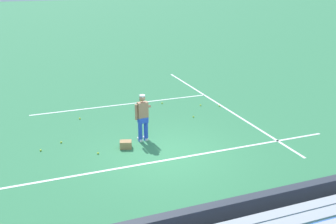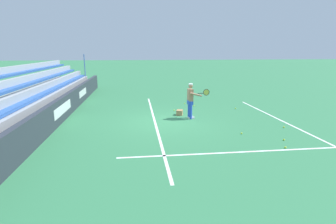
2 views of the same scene
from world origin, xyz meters
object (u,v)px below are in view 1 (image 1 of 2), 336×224
at_px(ball_box_cardboard, 126,145).
at_px(tennis_ball_on_baseline, 162,103).
at_px(tennis_ball_midcourt, 193,117).
at_px(tennis_player, 143,117).
at_px(tennis_ball_near_player, 98,153).
at_px(tennis_ball_far_left, 61,142).
at_px(tennis_ball_toward_net, 219,106).
at_px(tennis_ball_by_box, 80,118).
at_px(tennis_ball_stray_back, 41,150).
at_px(tennis_ball_far_right, 201,105).

relative_size(ball_box_cardboard, tennis_ball_on_baseline, 6.06).
bearing_deg(tennis_ball_midcourt, tennis_player, -150.40).
distance_m(tennis_ball_near_player, tennis_ball_far_left, 1.71).
relative_size(ball_box_cardboard, tennis_ball_toward_net, 6.06).
bearing_deg(ball_box_cardboard, tennis_ball_toward_net, 28.80).
xyz_separation_m(tennis_ball_on_baseline, tennis_ball_midcourt, (0.60, -2.16, 0.00)).
bearing_deg(tennis_ball_by_box, tennis_ball_toward_net, -5.56).
bearing_deg(tennis_ball_near_player, tennis_ball_far_left, 127.62).
relative_size(tennis_ball_near_player, tennis_ball_midcourt, 1.00).
distance_m(tennis_ball_stray_back, tennis_ball_far_right, 7.53).
relative_size(tennis_ball_toward_net, tennis_ball_far_right, 1.00).
xyz_separation_m(tennis_ball_far_left, tennis_ball_by_box, (1.00, 2.19, 0.00)).
bearing_deg(tennis_ball_by_box, tennis_player, -59.14).
relative_size(ball_box_cardboard, tennis_ball_far_right, 6.06).
xyz_separation_m(tennis_ball_toward_net, tennis_ball_midcourt, (-1.68, -0.87, 0.00)).
bearing_deg(tennis_ball_midcourt, tennis_ball_near_player, -154.95).
bearing_deg(tennis_ball_far_left, tennis_ball_near_player, -52.38).
bearing_deg(tennis_ball_on_baseline, tennis_player, -119.43).
bearing_deg(tennis_ball_on_baseline, tennis_ball_far_right, -30.38).
distance_m(ball_box_cardboard, tennis_ball_stray_back, 2.87).
bearing_deg(tennis_ball_near_player, tennis_ball_toward_net, 25.74).
bearing_deg(tennis_ball_stray_back, tennis_ball_by_box, 56.60).
height_order(tennis_ball_on_baseline, tennis_ball_by_box, same).
bearing_deg(tennis_ball_far_right, tennis_ball_far_left, -162.85).
xyz_separation_m(tennis_ball_stray_back, tennis_ball_near_player, (1.77, -0.92, 0.00)).
height_order(ball_box_cardboard, tennis_ball_far_right, ball_box_cardboard).
bearing_deg(tennis_ball_near_player, tennis_ball_midcourt, 25.05).
distance_m(tennis_ball_stray_back, tennis_ball_toward_net, 8.13).
xyz_separation_m(tennis_ball_far_right, tennis_ball_far_left, (-6.40, -1.98, 0.00)).
distance_m(tennis_ball_far_right, tennis_ball_far_left, 6.70).
bearing_deg(tennis_ball_far_right, tennis_ball_on_baseline, 149.62).
height_order(tennis_player, tennis_ball_midcourt, tennis_player).
relative_size(tennis_ball_near_player, tennis_ball_far_left, 1.00).
distance_m(tennis_player, tennis_ball_toward_net, 5.05).
bearing_deg(tennis_ball_midcourt, ball_box_cardboard, -150.59).
bearing_deg(tennis_ball_on_baseline, tennis_ball_near_player, -132.15).
distance_m(tennis_ball_near_player, tennis_ball_far_right, 6.31).
relative_size(tennis_ball_toward_net, tennis_ball_near_player, 1.00).
bearing_deg(tennis_player, tennis_ball_on_baseline, 60.57).
relative_size(tennis_player, tennis_ball_by_box, 25.98).
distance_m(ball_box_cardboard, tennis_ball_midcourt, 3.95).
relative_size(tennis_ball_stray_back, tennis_ball_far_left, 1.00).
distance_m(tennis_ball_far_right, tennis_ball_by_box, 5.40).
bearing_deg(tennis_player, tennis_ball_toward_net, 28.81).
bearing_deg(tennis_ball_stray_back, ball_box_cardboard, -15.84).
xyz_separation_m(tennis_player, tennis_ball_near_player, (-1.75, -0.55, -0.86)).
bearing_deg(tennis_ball_by_box, tennis_ball_near_player, -89.38).
height_order(tennis_ball_far_right, tennis_ball_midcourt, same).
height_order(tennis_ball_toward_net, tennis_ball_far_left, same).
relative_size(tennis_ball_by_box, tennis_ball_midcourt, 1.00).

